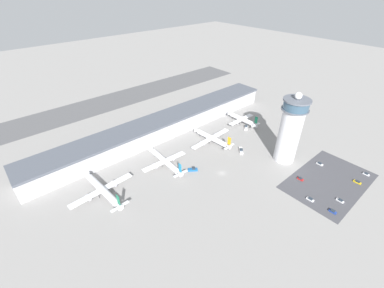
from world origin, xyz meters
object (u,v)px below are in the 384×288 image
(control_tower, at_px, (290,130))
(car_grey_coupe, at_px, (357,182))
(airplane_gate_alpha, at_px, (102,190))
(car_white_wagon, at_px, (300,179))
(car_blue_compact, at_px, (320,164))
(car_black_suv, at_px, (310,199))
(airplane_gate_charlie, at_px, (212,138))
(airplane_gate_bravo, at_px, (165,161))
(airplane_gate_delta, at_px, (242,119))
(car_silver_sedan, at_px, (366,174))
(car_red_hatchback, at_px, (340,201))
(service_truck_catering, at_px, (241,150))
(car_green_van, at_px, (333,211))
(service_truck_fuel, at_px, (193,170))
(service_truck_baggage, at_px, (246,128))

(control_tower, relative_size, car_grey_coupe, 10.94)
(airplane_gate_alpha, relative_size, car_white_wagon, 10.43)
(car_blue_compact, distance_m, car_black_suv, 40.94)
(airplane_gate_charlie, bearing_deg, car_grey_coupe, -68.68)
(airplane_gate_alpha, relative_size, airplane_gate_bravo, 1.09)
(control_tower, bearing_deg, airplane_gate_delta, 71.14)
(airplane_gate_charlie, bearing_deg, airplane_gate_alpha, 179.54)
(airplane_gate_charlie, distance_m, car_silver_sedan, 112.34)
(car_red_hatchback, bearing_deg, service_truck_catering, 93.59)
(car_green_van, bearing_deg, car_black_suv, 92.94)
(airplane_gate_bravo, relative_size, car_silver_sedan, 9.31)
(airplane_gate_delta, height_order, service_truck_catering, airplane_gate_delta)
(car_green_van, relative_size, car_red_hatchback, 0.94)
(car_green_van, bearing_deg, airplane_gate_charlie, 90.44)
(car_red_hatchback, distance_m, car_grey_coupe, 25.69)
(airplane_gate_delta, bearing_deg, control_tower, -108.86)
(control_tower, height_order, car_black_suv, control_tower)
(airplane_gate_delta, bearing_deg, car_silver_sedan, -85.75)
(service_truck_fuel, xyz_separation_m, car_blue_compact, (74.40, -55.40, -0.29))
(car_blue_compact, height_order, car_silver_sedan, car_blue_compact)
(car_silver_sedan, bearing_deg, service_truck_baggage, 97.34)
(airplane_gate_charlie, height_order, car_grey_coupe, airplane_gate_charlie)
(car_black_suv, bearing_deg, control_tower, 54.33)
(airplane_gate_delta, relative_size, car_green_van, 7.64)
(service_truck_catering, bearing_deg, car_silver_sedan, -59.75)
(car_white_wagon, bearing_deg, airplane_gate_charlie, 100.12)
(car_grey_coupe, bearing_deg, car_white_wagon, 134.03)
(service_truck_fuel, bearing_deg, airplane_gate_bravo, 122.84)
(service_truck_catering, relative_size, car_green_van, 1.82)
(service_truck_catering, bearing_deg, car_grey_coupe, -67.80)
(airplane_gate_charlie, bearing_deg, car_silver_sedan, -62.42)
(service_truck_catering, bearing_deg, service_truck_baggage, 33.02)
(car_silver_sedan, xyz_separation_m, car_green_van, (-51.23, -0.03, 0.04))
(car_grey_coupe, bearing_deg, control_tower, 106.12)
(car_black_suv, distance_m, car_red_hatchback, 17.90)
(airplane_gate_alpha, height_order, car_grey_coupe, airplane_gate_alpha)
(car_blue_compact, height_order, car_red_hatchback, car_blue_compact)
(airplane_gate_alpha, height_order, airplane_gate_bravo, airplane_gate_alpha)
(control_tower, relative_size, service_truck_catering, 6.80)
(airplane_gate_delta, xyz_separation_m, car_black_suv, (-44.15, -91.17, -3.62))
(car_blue_compact, bearing_deg, service_truck_catering, 122.28)
(airplane_gate_delta, xyz_separation_m, car_red_hatchback, (-31.34, -103.67, -3.66))
(car_silver_sedan, distance_m, car_black_suv, 53.62)
(service_truck_fuel, bearing_deg, car_green_van, -66.11)
(airplane_gate_alpha, distance_m, airplane_gate_charlie, 93.96)
(control_tower, height_order, airplane_gate_alpha, control_tower)
(airplane_gate_delta, height_order, car_blue_compact, airplane_gate_delta)
(car_green_van, bearing_deg, car_blue_compact, 35.08)
(airplane_gate_charlie, relative_size, airplane_gate_delta, 1.29)
(airplane_gate_charlie, bearing_deg, car_red_hatchback, -82.56)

